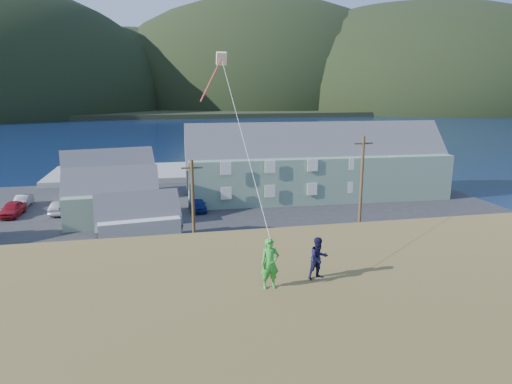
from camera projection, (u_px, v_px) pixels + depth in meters
ground at (198, 272)px, 34.28m from camera, size 900.00×900.00×0.00m
grass_strip at (200, 283)px, 32.36m from camera, size 110.00×8.00×0.10m
waterfront_lot at (185, 212)px, 50.48m from camera, size 72.00×36.00×0.12m
wharf at (138, 173)px, 71.12m from camera, size 26.00×14.00×0.90m
far_shore at (162, 104)px, 348.75m from camera, size 900.00×320.00×2.00m
far_hills at (216, 105)px, 307.37m from camera, size 760.00×265.00×143.00m
lodge at (316, 163)px, 56.80m from camera, size 32.50×10.27×11.32m
shed_palegreen_near at (112, 198)px, 46.48m from camera, size 9.66×6.31×6.86m
shed_white at (138, 221)px, 39.65m from camera, size 7.70×5.57×5.72m
shed_palegreen_far at (109, 176)px, 56.73m from camera, size 12.01×8.18×7.44m
utility_poles at (185, 210)px, 34.54m from camera, size 31.43×0.24×9.70m
parked_cars at (108, 201)px, 52.49m from camera, size 22.27×12.39×1.55m
kite_flyer_green at (270, 264)px, 14.73m from camera, size 0.63×0.43×1.68m
kite_flyer_navy at (319, 258)px, 15.50m from camera, size 0.83×0.72×1.47m
kite_rig at (221, 64)px, 20.11m from camera, size 0.86×4.04×9.70m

